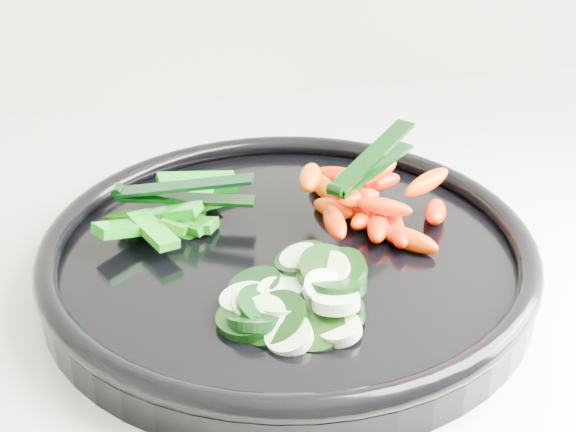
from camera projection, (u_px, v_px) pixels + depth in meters
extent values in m
cube|color=silver|center=(396.00, 222.00, 0.73)|extent=(2.02, 0.62, 0.03)
cylinder|color=black|center=(288.00, 264.00, 0.61)|extent=(0.48, 0.48, 0.02)
torus|color=black|center=(288.00, 244.00, 0.60)|extent=(0.48, 0.48, 0.02)
cylinder|color=black|center=(314.00, 328.00, 0.52)|extent=(0.04, 0.05, 0.03)
cylinder|color=#B3CEA5|center=(289.00, 336.00, 0.51)|extent=(0.04, 0.04, 0.02)
cylinder|color=black|center=(254.00, 322.00, 0.52)|extent=(0.04, 0.04, 0.02)
cylinder|color=beige|center=(283.00, 313.00, 0.53)|extent=(0.03, 0.03, 0.02)
cylinder|color=black|center=(267.00, 309.00, 0.54)|extent=(0.06, 0.06, 0.03)
cylinder|color=beige|center=(277.00, 297.00, 0.55)|extent=(0.03, 0.04, 0.02)
cylinder|color=black|center=(337.00, 314.00, 0.53)|extent=(0.05, 0.05, 0.02)
cylinder|color=#B3CFA5|center=(340.00, 329.00, 0.52)|extent=(0.04, 0.04, 0.02)
cylinder|color=black|center=(255.00, 285.00, 0.56)|extent=(0.05, 0.05, 0.02)
cylinder|color=#DBF9C7|center=(283.00, 289.00, 0.56)|extent=(0.05, 0.05, 0.02)
cylinder|color=black|center=(250.00, 318.00, 0.53)|extent=(0.05, 0.05, 0.02)
cylinder|color=beige|center=(246.00, 301.00, 0.54)|extent=(0.05, 0.05, 0.01)
cylinder|color=black|center=(273.00, 308.00, 0.54)|extent=(0.06, 0.06, 0.02)
cylinder|color=#D2EDBE|center=(252.00, 309.00, 0.54)|extent=(0.04, 0.04, 0.01)
cylinder|color=black|center=(274.00, 321.00, 0.52)|extent=(0.05, 0.05, 0.03)
cylinder|color=#DDFAC8|center=(263.00, 319.00, 0.53)|extent=(0.05, 0.05, 0.02)
cylinder|color=black|center=(338.00, 272.00, 0.56)|extent=(0.04, 0.04, 0.03)
cylinder|color=beige|center=(327.00, 273.00, 0.56)|extent=(0.04, 0.04, 0.02)
cylinder|color=black|center=(329.00, 273.00, 0.56)|extent=(0.06, 0.06, 0.03)
cylinder|color=#DAF2C1|center=(324.00, 289.00, 0.54)|extent=(0.04, 0.04, 0.02)
cylinder|color=black|center=(302.00, 260.00, 0.57)|extent=(0.04, 0.04, 0.02)
cylinder|color=beige|center=(300.00, 259.00, 0.57)|extent=(0.03, 0.03, 0.02)
cylinder|color=black|center=(337.00, 284.00, 0.54)|extent=(0.05, 0.05, 0.02)
cylinder|color=beige|center=(336.00, 302.00, 0.53)|extent=(0.03, 0.03, 0.02)
ellipsoid|color=#FE1100|center=(391.00, 218.00, 0.63)|extent=(0.02, 0.05, 0.02)
ellipsoid|color=#F12C00|center=(378.00, 226.00, 0.62)|extent=(0.04, 0.06, 0.03)
ellipsoid|color=#DE5600|center=(409.00, 239.00, 0.61)|extent=(0.05, 0.05, 0.02)
ellipsoid|color=#FF4600|center=(333.00, 209.00, 0.65)|extent=(0.04, 0.05, 0.03)
ellipsoid|color=#ED4B00|center=(435.00, 212.00, 0.64)|extent=(0.04, 0.06, 0.03)
ellipsoid|color=#F41200|center=(360.00, 213.00, 0.64)|extent=(0.03, 0.05, 0.02)
ellipsoid|color=#FE2700|center=(399.00, 235.00, 0.61)|extent=(0.02, 0.04, 0.02)
ellipsoid|color=#E75800|center=(366.00, 218.00, 0.64)|extent=(0.05, 0.04, 0.02)
ellipsoid|color=#E35500|center=(337.00, 176.00, 0.70)|extent=(0.05, 0.05, 0.03)
ellipsoid|color=#FF4B00|center=(325.00, 188.00, 0.68)|extent=(0.03, 0.05, 0.02)
ellipsoid|color=#E64000|center=(335.00, 222.00, 0.60)|extent=(0.02, 0.05, 0.02)
ellipsoid|color=#FF4500|center=(376.00, 178.00, 0.66)|extent=(0.03, 0.05, 0.03)
ellipsoid|color=#ED4300|center=(351.00, 193.00, 0.64)|extent=(0.03, 0.05, 0.03)
ellipsoid|color=#DF3400|center=(384.00, 207.00, 0.62)|extent=(0.05, 0.03, 0.02)
ellipsoid|color=#E74000|center=(359.00, 198.00, 0.63)|extent=(0.05, 0.04, 0.02)
ellipsoid|color=red|center=(380.00, 182.00, 0.66)|extent=(0.05, 0.03, 0.02)
ellipsoid|color=#E73A00|center=(359.00, 173.00, 0.64)|extent=(0.04, 0.02, 0.02)
ellipsoid|color=#F46000|center=(310.00, 177.00, 0.63)|extent=(0.03, 0.05, 0.02)
ellipsoid|color=#F34200|center=(373.00, 172.00, 0.64)|extent=(0.05, 0.03, 0.02)
ellipsoid|color=#E33A00|center=(427.00, 182.00, 0.63)|extent=(0.05, 0.04, 0.02)
cube|color=#09620D|center=(184.00, 221.00, 0.64)|extent=(0.05, 0.05, 0.02)
cube|color=#17730B|center=(184.00, 219.00, 0.64)|extent=(0.05, 0.07, 0.03)
cube|color=#1F740B|center=(195.00, 198.00, 0.67)|extent=(0.04, 0.06, 0.02)
cube|color=#116709|center=(186.00, 224.00, 0.63)|extent=(0.05, 0.04, 0.02)
cube|color=#156809|center=(194.00, 214.00, 0.65)|extent=(0.04, 0.07, 0.02)
cube|color=#226B0A|center=(138.00, 217.00, 0.64)|extent=(0.06, 0.06, 0.03)
cube|color=#0D730B|center=(166.00, 214.00, 0.63)|extent=(0.06, 0.04, 0.03)
cube|color=#10710A|center=(130.00, 228.00, 0.61)|extent=(0.06, 0.04, 0.02)
cube|color=#0A700F|center=(153.00, 230.00, 0.61)|extent=(0.04, 0.06, 0.01)
cube|color=#09600E|center=(198.00, 182.00, 0.68)|extent=(0.07, 0.03, 0.02)
cylinder|color=black|center=(336.00, 190.00, 0.59)|extent=(0.01, 0.01, 0.01)
cube|color=black|center=(372.00, 168.00, 0.63)|extent=(0.09, 0.08, 0.00)
cube|color=black|center=(373.00, 155.00, 0.63)|extent=(0.09, 0.08, 0.02)
cylinder|color=black|center=(118.00, 191.00, 0.64)|extent=(0.01, 0.01, 0.01)
cube|color=black|center=(186.00, 199.00, 0.64)|extent=(0.11, 0.05, 0.00)
cube|color=black|center=(185.00, 186.00, 0.63)|extent=(0.11, 0.05, 0.02)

